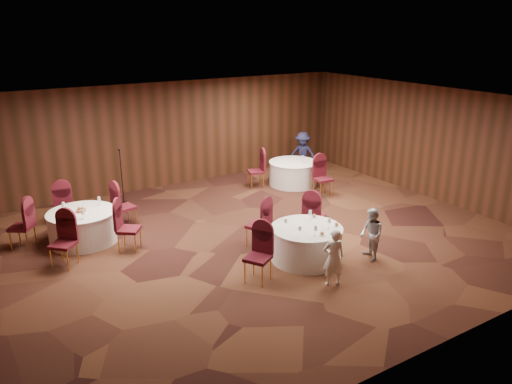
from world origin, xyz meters
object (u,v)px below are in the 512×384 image
table_main (306,243)px  woman_a (334,257)px  table_left (83,226)px  table_right (293,173)px  woman_b (371,234)px  mic_stand (123,188)px  man_c (303,154)px

table_main → woman_a: bearing=-101.4°
table_left → table_right: 6.76m
table_main → woman_a: 1.20m
table_main → woman_a: size_ratio=1.31×
woman_a → woman_b: (1.41, 0.44, -0.01)m
table_left → woman_a: bearing=-52.1°
mic_stand → woman_b: mic_stand is taller
woman_b → table_right: bearing=-178.0°
mic_stand → woman_a: mic_stand is taller
table_main → mic_stand: mic_stand is taller
table_main → table_left: same height
table_right → mic_stand: size_ratio=0.97×
table_right → woman_b: size_ratio=1.32×
table_left → woman_a: woman_a is taller
woman_b → table_main: bearing=-101.5°
table_right → mic_stand: mic_stand is taller
table_right → woman_b: (-1.68, -5.15, 0.20)m
table_right → man_c: man_c is taller
table_right → man_c: size_ratio=1.04×
mic_stand → woman_b: size_ratio=1.36×
woman_a → table_main: bearing=-80.3°
table_right → woman_b: woman_b is taller
mic_stand → man_c: 5.98m
table_left → mic_stand: mic_stand is taller
mic_stand → woman_a: (2.01, -6.71, 0.13)m
mic_stand → man_c: mic_stand is taller
man_c → woman_b: bearing=-59.4°
table_left → woman_b: woman_b is taller
table_left → woman_b: 6.55m
woman_a → woman_b: woman_a is taller
table_main → table_left: size_ratio=0.98×
table_right → woman_b: 5.42m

